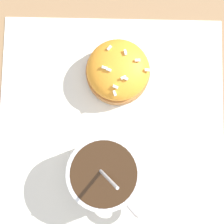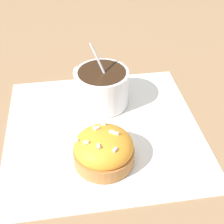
# 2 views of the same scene
# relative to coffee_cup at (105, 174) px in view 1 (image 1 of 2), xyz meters

# --- Properties ---
(ground_plane) EXTENTS (3.00, 3.00, 0.00)m
(ground_plane) POSITION_rel_coffee_cup_xyz_m (-0.07, -0.00, -0.04)
(ground_plane) COLOR #93704C
(paper_napkin) EXTENTS (0.35, 0.36, 0.00)m
(paper_napkin) POSITION_rel_coffee_cup_xyz_m (-0.07, -0.00, -0.04)
(paper_napkin) COLOR white
(paper_napkin) RESTS_ON ground_plane
(coffee_cup) EXTENTS (0.10, 0.10, 0.12)m
(coffee_cup) POSITION_rel_coffee_cup_xyz_m (0.00, 0.00, 0.00)
(coffee_cup) COLOR white
(coffee_cup) RESTS_ON paper_napkin
(frosted_pastry) EXTENTS (0.09, 0.09, 0.05)m
(frosted_pastry) POSITION_rel_coffee_cup_xyz_m (-0.14, 0.00, -0.01)
(frosted_pastry) COLOR #B2753D
(frosted_pastry) RESTS_ON paper_napkin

